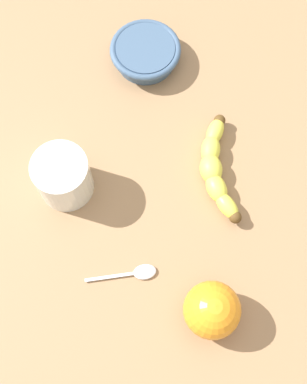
{
  "coord_description": "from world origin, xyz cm",
  "views": [
    {
      "loc": [
        17.01,
        -27.62,
        84.14
      ],
      "look_at": [
        0.11,
        -5.31,
        5.0
      ],
      "focal_mm": 48.83,
      "sensor_mm": 36.0,
      "label": 1
    }
  ],
  "objects_px": {
    "ceramic_bowl": "(145,53)",
    "teaspoon": "(140,272)",
    "orange_fruit": "(212,310)",
    "banana": "(216,168)",
    "smoothie_glass": "(63,178)"
  },
  "relations": [
    {
      "from": "smoothie_glass",
      "to": "ceramic_bowl",
      "type": "height_order",
      "value": "smoothie_glass"
    },
    {
      "from": "ceramic_bowl",
      "to": "teaspoon",
      "type": "distance_m",
      "value": 0.39
    },
    {
      "from": "ceramic_bowl",
      "to": "orange_fruit",
      "type": "bearing_deg",
      "value": -40.43
    },
    {
      "from": "smoothie_glass",
      "to": "teaspoon",
      "type": "height_order",
      "value": "smoothie_glass"
    },
    {
      "from": "orange_fruit",
      "to": "teaspoon",
      "type": "bearing_deg",
      "value": -173.35
    },
    {
      "from": "orange_fruit",
      "to": "banana",
      "type": "bearing_deg",
      "value": 122.85
    },
    {
      "from": "ceramic_bowl",
      "to": "teaspoon",
      "type": "relative_size",
      "value": 1.4
    },
    {
      "from": "banana",
      "to": "smoothie_glass",
      "type": "height_order",
      "value": "smoothie_glass"
    },
    {
      "from": "teaspoon",
      "to": "banana",
      "type": "bearing_deg",
      "value": 45.86
    },
    {
      "from": "banana",
      "to": "teaspoon",
      "type": "xyz_separation_m",
      "value": [
        0.0,
        -0.21,
        -0.01
      ]
    },
    {
      "from": "orange_fruit",
      "to": "teaspoon",
      "type": "relative_size",
      "value": 0.95
    },
    {
      "from": "banana",
      "to": "smoothie_glass",
      "type": "bearing_deg",
      "value": -90.15
    },
    {
      "from": "orange_fruit",
      "to": "teaspoon",
      "type": "distance_m",
      "value": 0.13
    },
    {
      "from": "banana",
      "to": "teaspoon",
      "type": "height_order",
      "value": "banana"
    },
    {
      "from": "banana",
      "to": "orange_fruit",
      "type": "distance_m",
      "value": 0.23
    }
  ]
}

